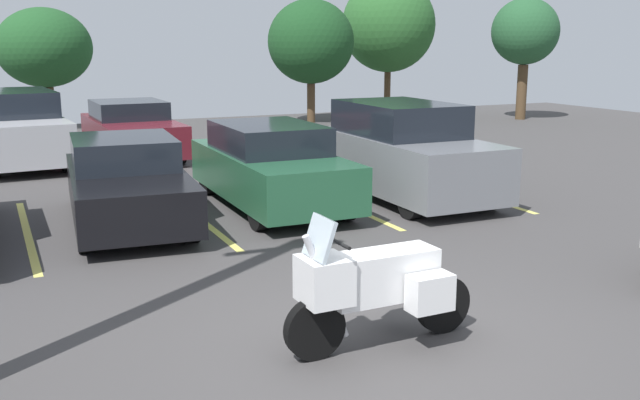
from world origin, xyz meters
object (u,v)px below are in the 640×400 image
Objects in this scene: motorcycle_touring at (375,284)px; car_far_maroon at (132,130)px; car_grey at (405,152)px; car_black at (127,183)px; car_green at (270,166)px; car_far_silver at (17,128)px.

car_far_maroon is at bearing 89.49° from motorcycle_touring.
car_grey is at bearing -62.13° from car_far_maroon.
car_green is at bearing 3.77° from car_black.
car_far_maroon reaches higher than motorcycle_touring.
car_grey reaches higher than car_far_maroon.
car_black is 2.62m from car_green.
car_far_maroon is (1.40, 7.08, 0.02)m from car_black.
motorcycle_touring is 0.48× the size of car_grey.
car_green is at bearing 171.86° from car_grey.
car_far_silver is at bearing 100.69° from car_black.
car_grey is at bearing -2.24° from car_black.
motorcycle_touring is 6.42m from car_green.
car_far_silver is at bearing 119.63° from car_green.
car_far_maroon is (-3.85, 7.29, -0.18)m from car_grey.
car_green is 7.01m from car_far_maroon.
motorcycle_touring is 13.51m from car_far_silver.
car_grey is 8.24m from car_far_maroon.
car_far_silver is (-1.35, 7.14, 0.21)m from car_black.
car_far_maroon is at bearing -1.16° from car_far_silver.
motorcycle_touring is at bearing -78.15° from car_black.
car_grey reaches higher than car_far_silver.
car_far_silver is at bearing 178.84° from car_far_maroon.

